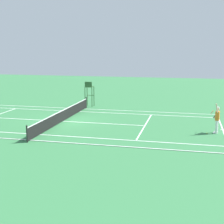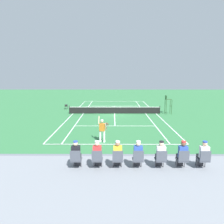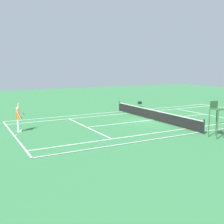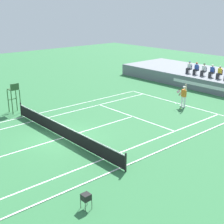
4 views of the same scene
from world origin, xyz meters
name	(u,v)px [view 2 (image 2 of 4)]	position (x,y,z in m)	size (l,w,h in m)	color
ground_plane	(115,114)	(0.00, 0.00, 0.00)	(80.00, 80.00, 0.00)	#337542
court	(115,114)	(0.00, 0.00, 0.01)	(11.08, 23.88, 0.03)	#337542
net	(115,110)	(0.00, 0.00, 0.52)	(11.98, 0.10, 1.07)	black
barrier_wall	(117,167)	(0.00, 16.95, 0.64)	(24.77, 0.25, 1.27)	slate
bleacher_platform	(119,216)	(0.00, 20.64, 0.64)	(24.77, 7.14, 1.27)	gray
spectator_seated_0	(203,155)	(-3.62, 18.43, 1.88)	(0.44, 0.60, 1.26)	#474C56
spectator_seated_1	(182,155)	(-2.73, 18.43, 1.88)	(0.44, 0.60, 1.26)	#474C56
spectator_seated_2	(160,155)	(-1.81, 18.43, 1.88)	(0.44, 0.60, 1.26)	#474C56
spectator_seated_3	(138,155)	(-0.84, 18.43, 1.88)	(0.44, 0.60, 1.26)	#474C56
spectator_seated_4	(118,155)	(0.02, 18.43, 1.88)	(0.44, 0.60, 1.26)	#474C56
spectator_seated_5	(97,155)	(0.88, 18.43, 1.88)	(0.44, 0.60, 1.26)	#474C56
spectator_seated_6	(76,155)	(1.78, 18.43, 1.88)	(0.44, 0.60, 1.26)	#474C56
tennis_player	(102,130)	(1.04, 11.36, 0.99)	(0.82, 0.61, 2.08)	white
tennis_ball	(100,139)	(1.25, 10.76, 0.03)	(0.07, 0.07, 0.07)	#D1E533
umpire_chair	(168,102)	(-6.98, 0.00, 1.56)	(0.77, 0.77, 2.44)	#2D562D
ball_hopper	(66,105)	(7.15, -3.46, 0.57)	(0.36, 0.36, 0.70)	black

